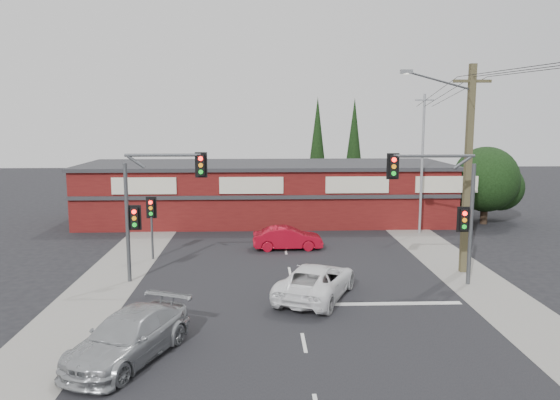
{
  "coord_description": "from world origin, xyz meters",
  "views": [
    {
      "loc": [
        -1.47,
        -22.64,
        7.54
      ],
      "look_at": [
        -0.49,
        3.0,
        3.63
      ],
      "focal_mm": 35.0,
      "sensor_mm": 36.0,
      "label": 1
    }
  ],
  "objects_px": {
    "silver_suv": "(129,337)",
    "utility_pole": "(465,162)",
    "shop_building": "(266,192)",
    "white_suv": "(316,281)",
    "red_sedan": "(288,238)"
  },
  "relations": [
    {
      "from": "white_suv",
      "to": "red_sedan",
      "type": "xyz_separation_m",
      "value": [
        -0.75,
        8.54,
        -0.07
      ]
    },
    {
      "from": "silver_suv",
      "to": "utility_pole",
      "type": "xyz_separation_m",
      "value": [
        13.96,
        9.24,
        4.66
      ]
    },
    {
      "from": "silver_suv",
      "to": "shop_building",
      "type": "height_order",
      "value": "shop_building"
    },
    {
      "from": "silver_suv",
      "to": "white_suv",
      "type": "bearing_deg",
      "value": 63.8
    },
    {
      "from": "utility_pole",
      "to": "white_suv",
      "type": "bearing_deg",
      "value": -154.57
    },
    {
      "from": "utility_pole",
      "to": "silver_suv",
      "type": "bearing_deg",
      "value": -146.49
    },
    {
      "from": "red_sedan",
      "to": "shop_building",
      "type": "distance_m",
      "value": 9.2
    },
    {
      "from": "red_sedan",
      "to": "shop_building",
      "type": "relative_size",
      "value": 0.15
    },
    {
      "from": "shop_building",
      "to": "utility_pole",
      "type": "bearing_deg",
      "value": -56.24
    },
    {
      "from": "white_suv",
      "to": "utility_pole",
      "type": "relative_size",
      "value": 0.52
    },
    {
      "from": "white_suv",
      "to": "silver_suv",
      "type": "xyz_separation_m",
      "value": [
        -6.47,
        -5.68,
        0.02
      ]
    },
    {
      "from": "white_suv",
      "to": "utility_pole",
      "type": "bearing_deg",
      "value": -131.37
    },
    {
      "from": "white_suv",
      "to": "shop_building",
      "type": "relative_size",
      "value": 0.19
    },
    {
      "from": "shop_building",
      "to": "utility_pole",
      "type": "height_order",
      "value": "utility_pole"
    },
    {
      "from": "silver_suv",
      "to": "red_sedan",
      "type": "relative_size",
      "value": 1.28
    }
  ]
}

